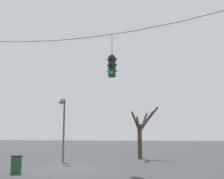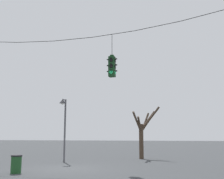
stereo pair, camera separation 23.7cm
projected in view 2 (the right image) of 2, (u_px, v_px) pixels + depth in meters
The scene contains 6 objects.
ground_plane at pixel (68, 169), 14.89m from camera, with size 200.00×200.00×0.00m, color #383A3D.
span_wire at pixel (73, 35), 16.34m from camera, with size 17.15×0.03×0.86m.
traffic_light_near_right_pole at pixel (112, 66), 15.38m from camera, with size 0.58×0.58×2.42m.
street_lamp at pixel (64, 116), 18.80m from camera, with size 0.43×0.75×4.19m.
bare_tree at pixel (143, 132), 21.54m from camera, with size 1.94×2.47×3.94m.
trash_bin at pixel (16, 164), 12.98m from camera, with size 0.51×0.51×0.83m.
Camera 2 is at (6.31, -14.22, 1.68)m, focal length 45.00 mm.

